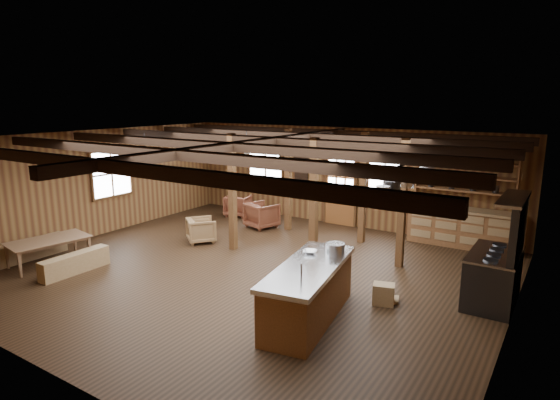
% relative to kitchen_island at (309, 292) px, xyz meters
% --- Properties ---
extents(room, '(10.04, 9.04, 2.84)m').
position_rel_kitchen_island_xyz_m(room, '(-2.16, 1.27, 0.92)').
color(room, black).
rests_on(room, ground).
extents(ceiling_joists, '(9.80, 8.82, 0.18)m').
position_rel_kitchen_island_xyz_m(ceiling_joists, '(-2.16, 1.44, 2.20)').
color(ceiling_joists, black).
rests_on(ceiling_joists, ceiling).
extents(timber_posts, '(3.95, 2.35, 2.80)m').
position_rel_kitchen_island_xyz_m(timber_posts, '(-1.64, 3.35, 0.92)').
color(timber_posts, '#412212').
rests_on(timber_posts, floor).
extents(back_door, '(1.02, 0.08, 2.15)m').
position_rel_kitchen_island_xyz_m(back_door, '(-2.16, 5.72, 0.40)').
color(back_door, brown).
rests_on(back_door, floor).
extents(window_back_left, '(1.32, 0.06, 1.32)m').
position_rel_kitchen_island_xyz_m(window_back_left, '(-4.76, 5.73, 1.12)').
color(window_back_left, white).
rests_on(window_back_left, wall_back).
extents(window_back_right, '(1.02, 0.06, 1.32)m').
position_rel_kitchen_island_xyz_m(window_back_right, '(-0.86, 5.73, 1.12)').
color(window_back_right, white).
rests_on(window_back_right, wall_back).
extents(window_left, '(0.14, 1.24, 1.32)m').
position_rel_kitchen_island_xyz_m(window_left, '(-7.12, 1.77, 1.12)').
color(window_left, white).
rests_on(window_left, wall_back).
extents(notice_boards, '(1.08, 0.03, 0.90)m').
position_rel_kitchen_island_xyz_m(notice_boards, '(-3.66, 5.72, 1.16)').
color(notice_boards, beige).
rests_on(notice_boards, wall_back).
extents(back_counter, '(2.55, 0.60, 2.45)m').
position_rel_kitchen_island_xyz_m(back_counter, '(1.24, 5.47, 0.12)').
color(back_counter, brown).
rests_on(back_counter, floor).
extents(pendant_lamps, '(1.86, 2.36, 0.66)m').
position_rel_kitchen_island_xyz_m(pendant_lamps, '(-4.41, 2.27, 1.77)').
color(pendant_lamps, '#2C2C2E').
rests_on(pendant_lamps, ceiling).
extents(pot_rack, '(0.35, 3.00, 0.45)m').
position_rel_kitchen_island_xyz_m(pot_rack, '(1.10, 1.55, 1.80)').
color(pot_rack, '#2C2C2E').
rests_on(pot_rack, ceiling).
extents(kitchen_island, '(1.28, 2.61, 1.20)m').
position_rel_kitchen_island_xyz_m(kitchen_island, '(0.00, 0.00, 0.00)').
color(kitchen_island, brown).
rests_on(kitchen_island, floor).
extents(step_stool, '(0.49, 0.41, 0.37)m').
position_rel_kitchen_island_xyz_m(step_stool, '(0.84, 1.23, -0.29)').
color(step_stool, olive).
rests_on(step_stool, floor).
extents(commercial_range, '(0.81, 1.59, 1.96)m').
position_rel_kitchen_island_xyz_m(commercial_range, '(2.49, 2.35, 0.16)').
color(commercial_range, '#2C2C2E').
rests_on(commercial_range, floor).
extents(dining_table, '(1.18, 1.76, 0.57)m').
position_rel_kitchen_island_xyz_m(dining_table, '(-6.06, -0.79, -0.19)').
color(dining_table, brown).
rests_on(dining_table, floor).
extents(bench_wall, '(0.30, 1.60, 0.44)m').
position_rel_kitchen_island_xyz_m(bench_wall, '(-6.81, -0.79, -0.26)').
color(bench_wall, olive).
rests_on(bench_wall, floor).
extents(bench_aisle, '(0.28, 1.51, 0.41)m').
position_rel_kitchen_island_xyz_m(bench_aisle, '(-5.16, -0.79, -0.27)').
color(bench_aisle, olive).
rests_on(bench_aisle, floor).
extents(armchair_a, '(0.85, 0.86, 0.65)m').
position_rel_kitchen_island_xyz_m(armchair_a, '(-5.28, 4.94, -0.15)').
color(armchair_a, brown).
rests_on(armchair_a, floor).
extents(armchair_b, '(0.96, 0.98, 0.72)m').
position_rel_kitchen_island_xyz_m(armchair_b, '(-3.88, 4.23, -0.12)').
color(armchair_b, '#5E2E1C').
rests_on(armchair_b, floor).
extents(armchair_c, '(0.95, 0.95, 0.62)m').
position_rel_kitchen_island_xyz_m(armchair_c, '(-4.39, 2.27, -0.17)').
color(armchair_c, olive).
rests_on(armchair_c, floor).
extents(counter_pot, '(0.33, 0.33, 0.20)m').
position_rel_kitchen_island_xyz_m(counter_pot, '(0.11, 0.73, 0.56)').
color(counter_pot, silver).
rests_on(counter_pot, kitchen_island).
extents(bowl, '(0.31, 0.31, 0.06)m').
position_rel_kitchen_island_xyz_m(bowl, '(-0.27, 0.53, 0.49)').
color(bowl, silver).
rests_on(bowl, kitchen_island).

